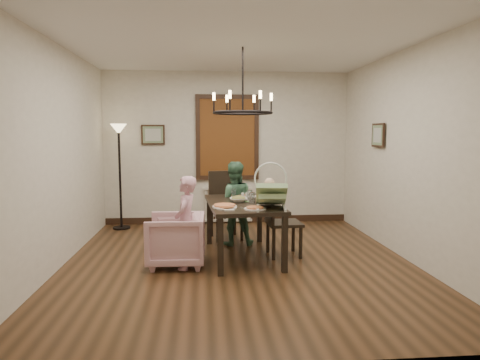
{
  "coord_description": "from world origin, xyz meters",
  "views": [
    {
      "loc": [
        -0.45,
        -5.43,
        1.69
      ],
      "look_at": [
        0.05,
        0.31,
        1.05
      ],
      "focal_mm": 32.0,
      "sensor_mm": 36.0,
      "label": 1
    }
  ],
  "objects": [
    {
      "name": "floor_lamp",
      "position": [
        -1.9,
        2.15,
        0.9
      ],
      "size": [
        0.3,
        0.3,
        1.8
      ],
      "primitive_type": null,
      "color": "black",
      "rests_on": "room_shell"
    },
    {
      "name": "drinking_glass",
      "position": [
        0.2,
        0.19,
        0.82
      ],
      "size": [
        0.07,
        0.07,
        0.14
      ],
      "primitive_type": "cylinder",
      "color": "silver",
      "rests_on": "dining_table"
    },
    {
      "name": "salad_bowl",
      "position": [
        0.02,
        0.28,
        0.79
      ],
      "size": [
        0.29,
        0.29,
        0.07
      ],
      "primitive_type": "imported",
      "color": "white",
      "rests_on": "dining_table"
    },
    {
      "name": "radiator",
      "position": [
        0.0,
        2.48,
        0.35
      ],
      "size": [
        0.92,
        0.12,
        0.62
      ],
      "primitive_type": null,
      "color": "silver",
      "rests_on": "room_shell"
    },
    {
      "name": "elderly_woman",
      "position": [
        -0.67,
        -0.18,
        0.48
      ],
      "size": [
        0.3,
        0.39,
        0.96
      ],
      "primitive_type": "imported",
      "rotation": [
        0.0,
        0.0,
        -1.79
      ],
      "color": "#DA9AAA",
      "rests_on": "room_shell"
    },
    {
      "name": "dining_table",
      "position": [
        0.08,
        0.26,
        0.67
      ],
      "size": [
        1.02,
        1.67,
        0.75
      ],
      "rotation": [
        0.0,
        0.0,
        0.07
      ],
      "color": "black",
      "rests_on": "room_shell"
    },
    {
      "name": "chair_right",
      "position": [
        0.65,
        0.26,
        0.51
      ],
      "size": [
        0.48,
        0.48,
        1.03
      ],
      "primitive_type": null,
      "rotation": [
        0.0,
        0.0,
        1.63
      ],
      "color": "black",
      "rests_on": "room_shell"
    },
    {
      "name": "armchair",
      "position": [
        -0.81,
        -0.04,
        0.33
      ],
      "size": [
        0.75,
        0.73,
        0.66
      ],
      "primitive_type": "imported",
      "rotation": [
        0.0,
        0.0,
        -1.6
      ],
      "color": "#D5A2A5",
      "rests_on": "room_shell"
    },
    {
      "name": "room_shell",
      "position": [
        0.0,
        0.37,
        1.4
      ],
      "size": [
        4.51,
        5.0,
        2.81
      ],
      "color": "#53341C",
      "rests_on": "ground"
    },
    {
      "name": "baby_bouncer",
      "position": [
        0.39,
        -0.23,
        0.95
      ],
      "size": [
        0.51,
        0.66,
        0.4
      ],
      "primitive_type": null,
      "rotation": [
        0.0,
        0.0,
        -0.13
      ],
      "color": "#A2CC8D",
      "rests_on": "dining_table"
    },
    {
      "name": "chandelier",
      "position": [
        0.08,
        0.26,
        1.95
      ],
      "size": [
        0.8,
        0.8,
        0.04
      ],
      "primitive_type": "torus",
      "color": "black",
      "rests_on": "room_shell"
    },
    {
      "name": "chair_far",
      "position": [
        -0.09,
        1.29,
        0.54
      ],
      "size": [
        0.57,
        0.57,
        1.08
      ],
      "primitive_type": null,
      "rotation": [
        0.0,
        0.0,
        0.21
      ],
      "color": "black",
      "rests_on": "room_shell"
    },
    {
      "name": "picture_back",
      "position": [
        -1.35,
        2.47,
        1.65
      ],
      "size": [
        0.42,
        0.03,
        0.36
      ],
      "primitive_type": "cube",
      "color": "black",
      "rests_on": "room_shell"
    },
    {
      "name": "seated_man",
      "position": [
        0.0,
        0.9,
        0.52
      ],
      "size": [
        0.52,
        0.41,
        1.05
      ],
      "primitive_type": "imported",
      "rotation": [
        0.0,
        0.0,
        3.17
      ],
      "color": "#416D4E",
      "rests_on": "room_shell"
    },
    {
      "name": "pizza_platter",
      "position": [
        -0.18,
        -0.12,
        0.77
      ],
      "size": [
        0.31,
        0.31,
        0.04
      ],
      "primitive_type": "cylinder",
      "color": "tan",
      "rests_on": "dining_table"
    },
    {
      "name": "window_blinds",
      "position": [
        0.0,
        2.46,
        1.6
      ],
      "size": [
        1.0,
        0.03,
        1.4
      ],
      "primitive_type": "cube",
      "color": "brown",
      "rests_on": "room_shell"
    },
    {
      "name": "picture_right",
      "position": [
        2.21,
        0.9,
        1.65
      ],
      "size": [
        0.03,
        0.42,
        0.36
      ],
      "primitive_type": "cube",
      "rotation": [
        0.0,
        0.0,
        1.57
      ],
      "color": "black",
      "rests_on": "room_shell"
    }
  ]
}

